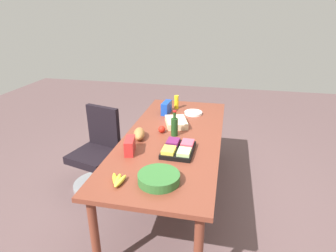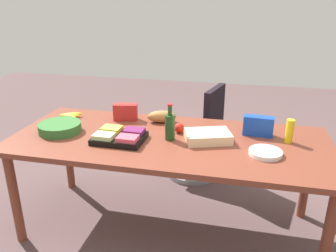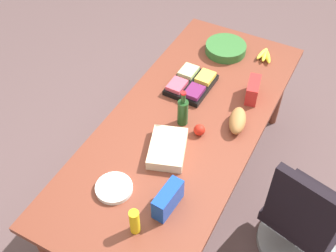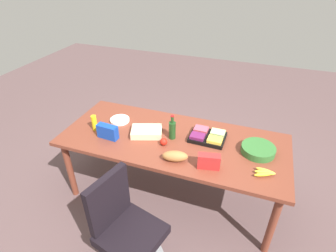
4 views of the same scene
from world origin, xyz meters
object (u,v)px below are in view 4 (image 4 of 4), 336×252
object	(u,v)px
office_chair	(127,236)
apple_red	(164,142)
wine_bottle	(172,129)
mustard_bottle	(94,123)
fruit_platter	(208,136)
bread_loaf	(175,156)
chip_bag_red	(209,161)
paper_plate_stack	(120,120)
banana_bunch	(265,173)
conference_table	(173,144)
chip_bag_blue	(108,132)
salad_bowl	(258,150)
sheet_cake	(147,132)

from	to	relation	value
office_chair	apple_red	size ratio (longest dim) A/B	12.69
wine_bottle	mustard_bottle	bearing A→B (deg)	9.20
apple_red	fruit_platter	bearing A→B (deg)	-147.70
mustard_bottle	bread_loaf	size ratio (longest dim) A/B	0.72
chip_bag_red	paper_plate_stack	world-z (taller)	chip_bag_red
banana_bunch	mustard_bottle	size ratio (longest dim) A/B	1.07
conference_table	chip_bag_blue	xyz separation A→B (m)	(0.64, 0.21, 0.15)
apple_red	paper_plate_stack	distance (m)	0.68
chip_bag_red	banana_bunch	distance (m)	0.49
conference_table	fruit_platter	world-z (taller)	fruit_platter
chip_bag_red	office_chair	bearing A→B (deg)	49.14
chip_bag_red	salad_bowl	bearing A→B (deg)	-137.46
chip_bag_blue	mustard_bottle	distance (m)	0.23
paper_plate_stack	wine_bottle	bearing A→B (deg)	170.75
fruit_platter	chip_bag_red	bearing A→B (deg)	103.59
fruit_platter	chip_bag_blue	xyz separation A→B (m)	(0.98, 0.33, 0.04)
mustard_bottle	salad_bowl	world-z (taller)	mustard_bottle
chip_bag_red	fruit_platter	bearing A→B (deg)	-76.41
sheet_cake	bread_loaf	size ratio (longest dim) A/B	1.33
chip_bag_red	sheet_cake	distance (m)	0.79
mustard_bottle	apple_red	bearing A→B (deg)	179.47
chip_bag_red	mustard_bottle	world-z (taller)	mustard_bottle
office_chair	bread_loaf	size ratio (longest dim) A/B	4.02
chip_bag_blue	wine_bottle	xyz separation A→B (m)	(-0.63, -0.22, 0.03)
conference_table	salad_bowl	world-z (taller)	salad_bowl
chip_bag_red	mustard_bottle	xyz separation A→B (m)	(1.30, -0.19, 0.02)
paper_plate_stack	sheet_cake	bearing A→B (deg)	160.43
banana_bunch	mustard_bottle	xyz separation A→B (m)	(1.78, -0.12, 0.06)
fruit_platter	sheet_cake	xyz separation A→B (m)	(0.63, 0.14, 0.00)
chip_bag_blue	chip_bag_red	distance (m)	1.09
banana_bunch	mustard_bottle	world-z (taller)	mustard_bottle
conference_table	salad_bowl	xyz separation A→B (m)	(-0.85, -0.06, 0.11)
chip_bag_red	wine_bottle	distance (m)	0.56
chip_bag_blue	chip_bag_red	bearing A→B (deg)	174.66
chip_bag_blue	banana_bunch	bearing A→B (deg)	178.81
conference_table	fruit_platter	xyz separation A→B (m)	(-0.34, -0.12, 0.11)
banana_bunch	salad_bowl	xyz separation A→B (m)	(0.08, -0.30, 0.01)
mustard_bottle	sheet_cake	world-z (taller)	mustard_bottle
chip_bag_red	paper_plate_stack	size ratio (longest dim) A/B	0.91
office_chair	salad_bowl	world-z (taller)	office_chair
apple_red	salad_bowl	distance (m)	0.92
apple_red	banana_bunch	size ratio (longest dim) A/B	0.41
office_chair	banana_bunch	bearing A→B (deg)	-145.85
chip_bag_red	bread_loaf	xyz separation A→B (m)	(0.31, 0.01, -0.02)
apple_red	wine_bottle	world-z (taller)	wine_bottle
chip_bag_red	mustard_bottle	bearing A→B (deg)	-8.25
apple_red	banana_bunch	distance (m)	0.99
banana_bunch	fruit_platter	bearing A→B (deg)	-31.69
conference_table	apple_red	size ratio (longest dim) A/B	30.88
office_chair	sheet_cake	distance (m)	1.04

